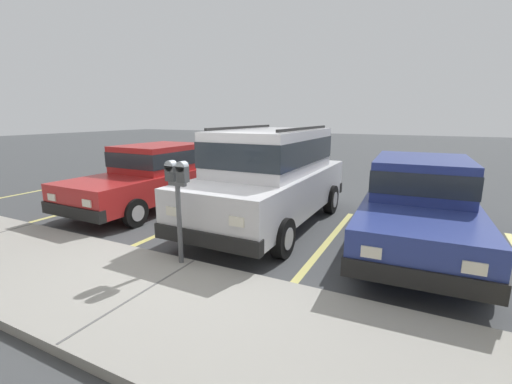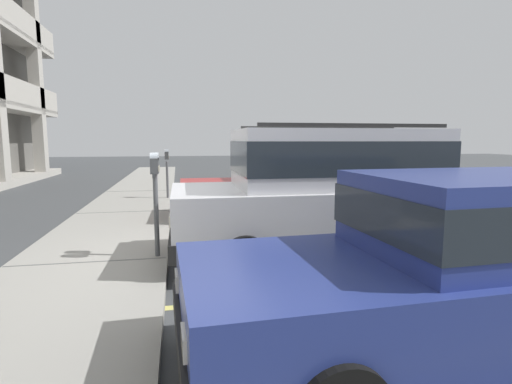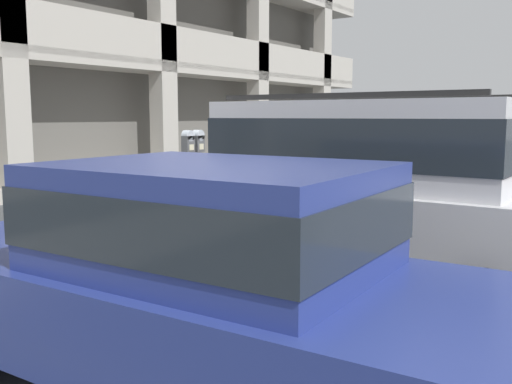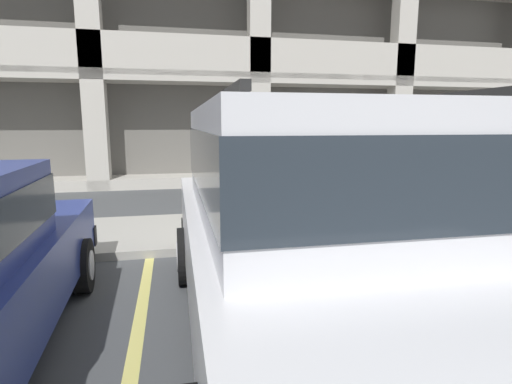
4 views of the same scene
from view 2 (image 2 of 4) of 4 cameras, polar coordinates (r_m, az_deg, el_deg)
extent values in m
cube|color=#444749|center=(6.06, -10.52, -10.65)|extent=(80.00, 80.00, 0.10)
cube|color=#9E9B93|center=(6.16, -22.90, -9.75)|extent=(40.00, 2.20, 0.12)
cube|color=#606060|center=(6.14, -22.93, -9.20)|extent=(0.03, 2.16, 0.00)
cube|color=#606060|center=(9.99, -18.29, -2.70)|extent=(0.03, 2.16, 0.00)
cube|color=#606060|center=(13.92, -16.26, 0.16)|extent=(0.03, 2.16, 0.00)
cube|color=#DBD16B|center=(4.84, 7.10, -14.68)|extent=(0.12, 4.80, 0.01)
cube|color=#DBD16B|center=(7.63, -0.03, -6.31)|extent=(0.12, 4.80, 0.01)
cube|color=#DBD16B|center=(10.55, -3.18, -2.46)|extent=(0.12, 4.80, 0.01)
cube|color=#DBD16B|center=(13.52, -4.95, -0.28)|extent=(0.12, 4.80, 0.01)
cube|color=silver|center=(6.15, 10.60, -2.88)|extent=(1.87, 4.71, 0.80)
cube|color=silver|center=(6.08, 11.22, 4.77)|extent=(1.64, 2.93, 0.84)
cube|color=#232B33|center=(6.08, 11.23, 4.97)|extent=(1.66, 2.95, 0.46)
cube|color=black|center=(5.80, -11.41, -6.36)|extent=(1.88, 0.17, 0.24)
cube|color=black|center=(7.35, 27.62, -4.14)|extent=(1.88, 0.17, 0.24)
cube|color=silver|center=(6.29, -11.90, -1.95)|extent=(0.24, 0.03, 0.14)
cube|color=silver|center=(5.16, -12.14, -3.99)|extent=(0.24, 0.03, 0.14)
cylinder|color=black|center=(6.75, -4.01, -5.32)|extent=(0.20, 0.66, 0.66)
cylinder|color=#B2B2B7|center=(6.75, -4.01, -5.32)|extent=(0.22, 0.36, 0.36)
cylinder|color=black|center=(5.02, -1.57, -9.82)|extent=(0.20, 0.66, 0.66)
cylinder|color=#B2B2B7|center=(5.02, -1.57, -9.82)|extent=(0.22, 0.36, 0.36)
cylinder|color=black|center=(7.64, 18.31, -4.17)|extent=(0.20, 0.66, 0.66)
cylinder|color=#B2B2B7|center=(7.64, 18.31, -4.17)|extent=(0.22, 0.36, 0.36)
cylinder|color=black|center=(6.17, 26.47, -7.32)|extent=(0.20, 0.66, 0.66)
cylinder|color=#B2B2B7|center=(6.17, 26.47, -7.32)|extent=(0.22, 0.36, 0.36)
cube|color=black|center=(6.72, 9.12, 8.99)|extent=(0.07, 2.62, 0.05)
cube|color=black|center=(5.44, 14.08, 9.24)|extent=(0.07, 2.62, 0.05)
cube|color=navy|center=(3.78, 25.86, -12.15)|extent=(1.88, 4.47, 0.60)
cube|color=navy|center=(3.83, 29.88, -2.58)|extent=(1.57, 2.04, 0.64)
cube|color=#232B33|center=(3.83, 29.89, -2.34)|extent=(1.60, 2.06, 0.35)
cube|color=black|center=(3.08, -9.71, -19.74)|extent=(1.74, 0.23, 0.24)
cube|color=silver|center=(3.46, -11.23, -12.27)|extent=(0.24, 0.04, 0.14)
cube|color=silver|center=(2.50, -10.21, -20.38)|extent=(0.24, 0.04, 0.14)
cylinder|color=black|center=(3.99, 1.38, -14.93)|extent=(0.18, 0.61, 0.60)
cylinder|color=#B2B2B7|center=(3.99, 1.38, -14.93)|extent=(0.19, 0.34, 0.33)
cylinder|color=black|center=(5.34, 31.50, -10.21)|extent=(0.18, 0.61, 0.60)
cylinder|color=#B2B2B7|center=(5.34, 31.50, -10.21)|extent=(0.19, 0.34, 0.33)
cube|color=red|center=(9.20, 3.10, -0.17)|extent=(1.77, 4.43, 0.60)
cube|color=red|center=(9.21, 4.94, 3.70)|extent=(1.53, 2.00, 0.64)
cube|color=#232B33|center=(9.21, 4.95, 3.80)|extent=(1.55, 2.03, 0.35)
cube|color=black|center=(8.98, -10.45, -1.63)|extent=(1.74, 0.19, 0.24)
cube|color=black|center=(9.94, 15.30, -0.90)|extent=(1.74, 0.19, 0.24)
cube|color=silver|center=(9.47, -10.78, 0.30)|extent=(0.24, 0.03, 0.14)
cube|color=silver|center=(8.43, -10.84, -0.58)|extent=(0.24, 0.03, 0.14)
cylinder|color=black|center=(9.85, -5.79, -1.45)|extent=(0.17, 0.60, 0.60)
cylinder|color=#B2B2B7|center=(9.85, -5.79, -1.45)|extent=(0.19, 0.33, 0.33)
cylinder|color=black|center=(8.21, -4.89, -3.23)|extent=(0.17, 0.60, 0.60)
cylinder|color=#B2B2B7|center=(8.21, -4.89, -3.23)|extent=(0.19, 0.33, 0.33)
cylinder|color=black|center=(10.42, 9.35, -1.03)|extent=(0.17, 0.60, 0.60)
cylinder|color=#B2B2B7|center=(10.42, 9.35, -1.03)|extent=(0.19, 0.33, 0.33)
cylinder|color=black|center=(8.88, 12.94, -2.58)|extent=(0.17, 0.60, 0.60)
cylinder|color=#B2B2B7|center=(8.88, 12.94, -2.58)|extent=(0.19, 0.33, 0.33)
cylinder|color=#595B60|center=(6.01, -14.05, -3.50)|extent=(0.07, 0.07, 1.16)
cube|color=#595B60|center=(5.93, -14.23, 2.32)|extent=(0.28, 0.06, 0.06)
cube|color=#424447|center=(5.82, -14.33, 3.61)|extent=(0.15, 0.11, 0.22)
cylinder|color=#9EA8B2|center=(5.81, -14.36, 4.69)|extent=(0.15, 0.11, 0.15)
cube|color=#B7B293|center=(5.82, -13.74, 3.25)|extent=(0.08, 0.01, 0.08)
cube|color=#424447|center=(6.02, -14.22, 3.73)|extent=(0.15, 0.11, 0.22)
cylinder|color=#9EA8B2|center=(6.01, -14.26, 4.78)|extent=(0.15, 0.11, 0.15)
cube|color=#B7B293|center=(6.01, -13.65, 3.38)|extent=(0.08, 0.01, 0.08)
cylinder|color=#595B60|center=(12.01, -12.55, 1.72)|extent=(0.07, 0.07, 1.07)
cube|color=#424447|center=(11.96, -12.65, 5.08)|extent=(0.15, 0.11, 0.22)
cylinder|color=#9EA8B2|center=(11.95, -12.66, 5.61)|extent=(0.15, 0.11, 0.15)
cube|color=#B7B293|center=(11.96, -12.36, 4.91)|extent=(0.08, 0.01, 0.08)
cube|color=#B7B2A8|center=(22.57, -29.43, 21.12)|extent=(0.60, 0.50, 15.00)
camera|label=1|loc=(4.94, -67.47, 7.92)|focal=24.00mm
camera|label=3|loc=(4.68, 77.26, 1.74)|focal=40.00mm
camera|label=4|loc=(7.03, 38.17, 6.12)|focal=28.00mm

